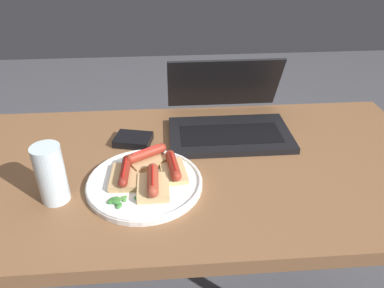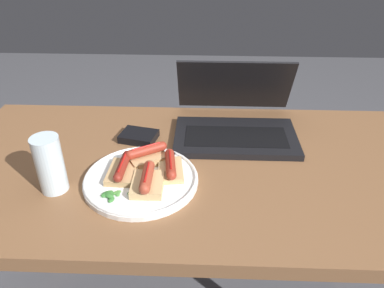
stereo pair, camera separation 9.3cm
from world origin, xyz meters
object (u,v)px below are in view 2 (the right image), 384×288
(laptop, at_px, (235,121))
(plate, at_px, (141,179))
(drinking_glass, at_px, (50,164))
(external_drive, at_px, (139,136))

(laptop, relative_size, plate, 1.26)
(drinking_glass, bearing_deg, external_drive, 55.12)
(plate, distance_m, drinking_glass, 0.21)
(laptop, distance_m, external_drive, 0.28)
(drinking_glass, bearing_deg, laptop, 32.76)
(laptop, bearing_deg, drinking_glass, -147.24)
(plate, relative_size, drinking_glass, 1.97)
(laptop, height_order, drinking_glass, laptop)
(laptop, xyz_separation_m, drinking_glass, (-0.43, -0.28, 0.03))
(laptop, relative_size, drinking_glass, 2.49)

